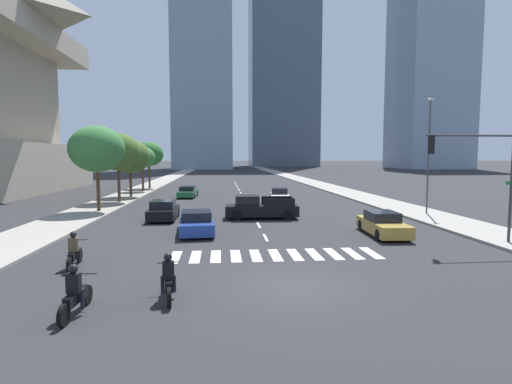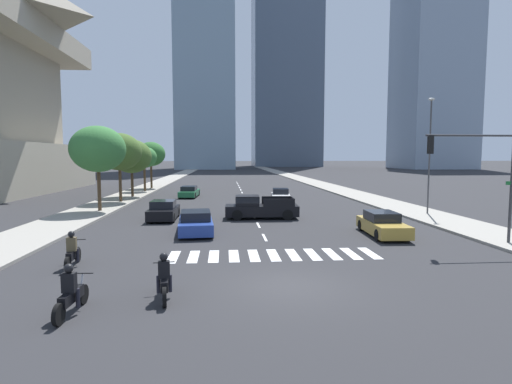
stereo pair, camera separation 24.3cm
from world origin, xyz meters
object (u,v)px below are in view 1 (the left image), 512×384
(motorcycle_third, at_px, (75,295))
(street_lamp_east, at_px, (429,148))
(pickup_truck, at_px, (258,207))
(traffic_signal_near, at_px, (480,164))
(street_tree_third, at_px, (130,156))
(sedan_gold_0, at_px, (383,224))
(sedan_blue_1, at_px, (196,223))
(street_tree_second, at_px, (118,152))
(street_tree_fifth, at_px, (149,154))
(street_tree_fourth, at_px, (142,157))
(sedan_black_4, at_px, (163,211))
(sedan_white_2, at_px, (279,195))
(motorcycle_trailing, at_px, (74,253))
(sedan_green_3, at_px, (188,192))
(street_tree_nearest, at_px, (97,149))
(motorcycle_lead, at_px, (168,281))

(motorcycle_third, relative_size, street_lamp_east, 0.25)
(pickup_truck, relative_size, traffic_signal_near, 0.92)
(street_tree_third, bearing_deg, pickup_truck, -51.82)
(sedan_gold_0, height_order, sedan_blue_1, sedan_gold_0)
(street_tree_second, bearing_deg, pickup_truck, -40.91)
(sedan_blue_1, xyz_separation_m, street_lamp_east, (17.18, 5.81, 4.49))
(traffic_signal_near, bearing_deg, street_tree_fifth, -58.68)
(street_tree_fourth, bearing_deg, sedan_black_4, -75.93)
(street_tree_second, bearing_deg, motorcycle_third, -78.61)
(street_lamp_east, bearing_deg, street_tree_fourth, 139.16)
(sedan_blue_1, height_order, street_tree_third, street_tree_third)
(street_tree_third, xyz_separation_m, street_tree_fourth, (0.00, 6.89, -0.13))
(sedan_blue_1, height_order, sedan_white_2, sedan_blue_1)
(traffic_signal_near, bearing_deg, sedan_gold_0, -39.99)
(motorcycle_trailing, xyz_separation_m, street_tree_fifth, (-3.82, 39.41, 4.21))
(pickup_truck, height_order, street_tree_fifth, street_tree_fifth)
(pickup_truck, xyz_separation_m, sedan_green_3, (-6.28, 15.91, -0.24))
(sedan_gold_0, xyz_separation_m, street_lamp_east, (6.53, 7.37, 4.49))
(pickup_truck, distance_m, street_tree_second, 16.92)
(motorcycle_trailing, relative_size, street_tree_fourth, 0.39)
(street_lamp_east, bearing_deg, street_tree_nearest, 172.08)
(sedan_gold_0, height_order, street_tree_fifth, street_tree_fifth)
(street_tree_second, distance_m, street_tree_fourth, 11.93)
(motorcycle_third, relative_size, sedan_gold_0, 0.47)
(sedan_black_4, height_order, street_tree_fifth, street_tree_fifth)
(traffic_signal_near, bearing_deg, sedan_black_4, -30.11)
(street_tree_nearest, bearing_deg, sedan_blue_1, -48.48)
(street_tree_nearest, bearing_deg, sedan_green_3, 62.42)
(sedan_white_2, xyz_separation_m, sedan_black_4, (-9.97, -11.34, 0.06))
(motorcycle_trailing, height_order, pickup_truck, pickup_truck)
(street_tree_fifth, bearing_deg, motorcycle_trailing, -84.46)
(street_lamp_east, height_order, street_tree_third, street_lamp_east)
(traffic_signal_near, height_order, street_tree_fourth, traffic_signal_near)
(sedan_blue_1, xyz_separation_m, sedan_white_2, (7.36, 16.54, -0.04))
(sedan_black_4, height_order, street_tree_nearest, street_tree_nearest)
(street_lamp_east, height_order, street_tree_fifth, street_lamp_east)
(motorcycle_lead, xyz_separation_m, sedan_blue_1, (0.22, 10.93, 0.03))
(motorcycle_lead, distance_m, motorcycle_third, 2.67)
(street_tree_third, distance_m, street_tree_fourth, 6.89)
(traffic_signal_near, height_order, street_lamp_east, street_lamp_east)
(motorcycle_trailing, height_order, traffic_signal_near, traffic_signal_near)
(sedan_blue_1, distance_m, street_tree_fifth, 33.76)
(motorcycle_trailing, xyz_separation_m, street_tree_nearest, (-3.82, 16.31, 4.47))
(sedan_gold_0, bearing_deg, sedan_green_3, -147.60)
(sedan_green_3, height_order, street_tree_nearest, street_tree_nearest)
(motorcycle_trailing, bearing_deg, street_tree_fourth, 0.45)
(street_tree_nearest, bearing_deg, traffic_signal_near, -31.73)
(pickup_truck, height_order, sedan_black_4, pickup_truck)
(sedan_black_4, xyz_separation_m, street_tree_third, (-5.67, 15.73, 3.86))
(sedan_white_2, relative_size, street_tree_fourth, 0.80)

